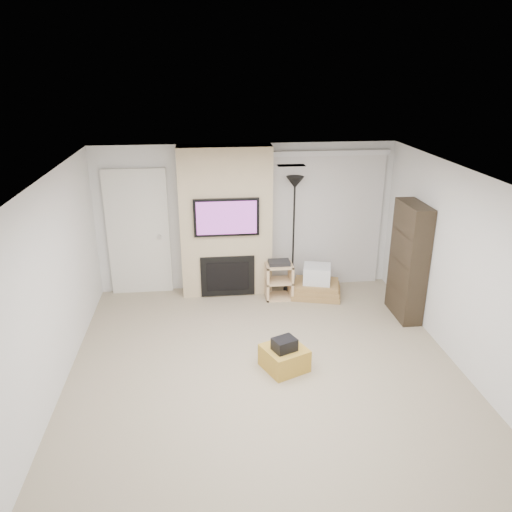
{
  "coord_description": "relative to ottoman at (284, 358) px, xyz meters",
  "views": [
    {
      "loc": [
        -0.73,
        -5.34,
        3.67
      ],
      "look_at": [
        0.0,
        1.2,
        1.15
      ],
      "focal_mm": 35.0,
      "sensor_mm": 36.0,
      "label": 1
    }
  ],
  "objects": [
    {
      "name": "ottoman",
      "position": [
        0.0,
        0.0,
        0.0
      ],
      "size": [
        0.66,
        0.66,
        0.3
      ],
      "primitive_type": "cube",
      "rotation": [
        0.0,
        0.0,
        0.42
      ],
      "color": "#B1892F",
      "rests_on": "floor"
    },
    {
      "name": "floor",
      "position": [
        -0.25,
        -0.11,
        -0.15
      ],
      "size": [
        5.0,
        5.5,
        0.0
      ],
      "primitive_type": "cube",
      "color": "tan",
      "rests_on": "ground"
    },
    {
      "name": "bookshelf",
      "position": [
        2.09,
        1.26,
        0.75
      ],
      "size": [
        0.3,
        0.8,
        1.8
      ],
      "color": "black",
      "rests_on": "floor"
    },
    {
      "name": "ceiling",
      "position": [
        -0.25,
        -0.11,
        2.35
      ],
      "size": [
        5.0,
        5.5,
        0.0
      ],
      "primitive_type": "cube",
      "color": "white",
      "rests_on": "wall_back"
    },
    {
      "name": "box_stack",
      "position": [
        0.9,
        2.1,
        0.06
      ],
      "size": [
        0.94,
        0.8,
        0.54
      ],
      "color": "#A17B47",
      "rests_on": "floor"
    },
    {
      "name": "wall_left",
      "position": [
        -2.75,
        -0.11,
        1.1
      ],
      "size": [
        0.0,
        5.5,
        2.5
      ],
      "primitive_type": "cube",
      "rotation": [
        1.57,
        0.0,
        1.57
      ],
      "color": "silver",
      "rests_on": "ground"
    },
    {
      "name": "floor_lamp",
      "position": [
        0.53,
        2.36,
        1.42
      ],
      "size": [
        0.3,
        0.3,
        2.0
      ],
      "color": "black",
      "rests_on": "floor"
    },
    {
      "name": "av_stand",
      "position": [
        0.25,
        2.1,
        0.2
      ],
      "size": [
        0.45,
        0.38,
        0.66
      ],
      "color": "beige",
      "rests_on": "floor"
    },
    {
      "name": "fireplace_wall",
      "position": [
        -0.6,
        2.43,
        1.09
      ],
      "size": [
        1.5,
        0.47,
        2.5
      ],
      "color": "#C5AF89",
      "rests_on": "floor"
    },
    {
      "name": "hvac_vent",
      "position": [
        0.15,
        0.69,
        2.35
      ],
      "size": [
        0.35,
        0.18,
        0.01
      ],
      "primitive_type": "cube",
      "color": "silver",
      "rests_on": "ceiling"
    },
    {
      "name": "wall_right",
      "position": [
        2.25,
        -0.11,
        1.1
      ],
      "size": [
        0.0,
        5.5,
        2.5
      ],
      "primitive_type": "cube",
      "rotation": [
        1.57,
        0.0,
        1.57
      ],
      "color": "silver",
      "rests_on": "ground"
    },
    {
      "name": "entry_door",
      "position": [
        -2.04,
        2.61,
        0.9
      ],
      "size": [
        1.02,
        0.11,
        2.14
      ],
      "color": "silver",
      "rests_on": "floor"
    },
    {
      "name": "wall_back",
      "position": [
        -0.25,
        2.64,
        1.1
      ],
      "size": [
        5.0,
        0.0,
        2.5
      ],
      "primitive_type": "cube",
      "rotation": [
        1.57,
        0.0,
        0.0
      ],
      "color": "silver",
      "rests_on": "ground"
    },
    {
      "name": "wall_front",
      "position": [
        -0.25,
        -2.86,
        1.1
      ],
      "size": [
        5.0,
        0.0,
        2.5
      ],
      "primitive_type": "cube",
      "rotation": [
        1.57,
        0.0,
        0.0
      ],
      "color": "silver",
      "rests_on": "ground"
    },
    {
      "name": "vertical_blinds",
      "position": [
        1.15,
        2.59,
        1.12
      ],
      "size": [
        1.98,
        0.1,
        2.37
      ],
      "color": "silver",
      "rests_on": "floor"
    },
    {
      "name": "black_bag",
      "position": [
        -0.01,
        -0.05,
        0.23
      ],
      "size": [
        0.34,
        0.31,
        0.16
      ],
      "primitive_type": "cube",
      "rotation": [
        0.0,
        0.0,
        0.42
      ],
      "color": "black",
      "rests_on": "ottoman"
    }
  ]
}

